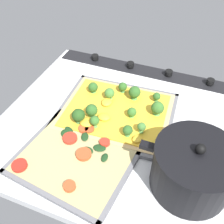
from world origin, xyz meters
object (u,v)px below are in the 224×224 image
baking_tray_back (76,158)px  broccoli_pizza (116,110)px  veggie_pizza_back (76,156)px  baking_tray_front (116,113)px  cooking_pot (193,169)px

baking_tray_back → broccoli_pizza: bearing=-100.7°
broccoli_pizza → veggie_pizza_back: 20.60cm
baking_tray_back → veggie_pizza_back: bearing=-52.2°
baking_tray_front → veggie_pizza_back: veggie_pizza_back is taller
baking_tray_back → veggie_pizza_back: 0.83cm
baking_tray_front → cooking_pot: cooking_pot is taller
baking_tray_front → baking_tray_back: (3.88, 20.73, 0.01)cm
cooking_pot → baking_tray_back: bearing=6.7°
broccoli_pizza → veggie_pizza_back: broccoli_pizza is taller
cooking_pot → baking_tray_front: bearing=-33.6°
baking_tray_back → cooking_pot: (-29.77, -3.50, 6.08)cm
broccoli_pizza → baking_tray_front: bearing=-92.7°
baking_tray_front → broccoli_pizza: broccoli_pizza is taller
veggie_pizza_back → cooking_pot: size_ratio=1.15×
cooking_pot → veggie_pizza_back: bearing=6.0°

